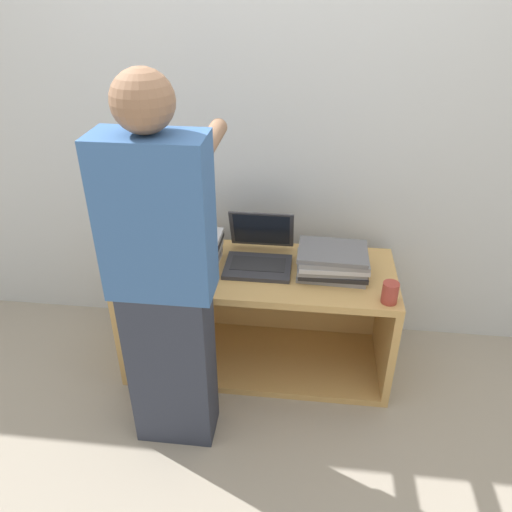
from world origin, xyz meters
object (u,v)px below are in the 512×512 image
(laptop_stack_right, at_px, (332,261))
(mug, at_px, (390,293))
(person, at_px, (164,283))
(laptop_open, at_px, (259,254))
(laptop_stack_left, at_px, (186,251))

(laptop_stack_right, xyz_separation_m, mug, (0.25, -0.21, -0.02))
(person, bearing_deg, laptop_stack_right, 36.29)
(laptop_open, xyz_separation_m, mug, (0.60, -0.26, -0.00))
(laptop_stack_left, xyz_separation_m, laptop_stack_right, (0.71, -0.00, -0.01))
(laptop_open, distance_m, mug, 0.66)
(laptop_stack_left, height_order, laptop_stack_right, laptop_stack_left)
(mug, bearing_deg, person, -162.75)
(mug, bearing_deg, laptop_open, 156.54)
(laptop_open, distance_m, person, 0.65)
(laptop_stack_right, distance_m, person, 0.84)
(laptop_stack_right, distance_m, mug, 0.32)
(laptop_stack_right, bearing_deg, laptop_stack_left, 179.96)
(mug, bearing_deg, laptop_stack_left, 167.78)
(laptop_stack_right, bearing_deg, mug, -39.96)
(laptop_stack_left, relative_size, laptop_stack_right, 1.02)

